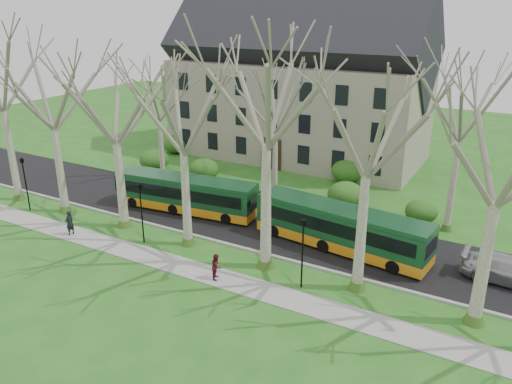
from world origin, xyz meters
The scene contains 14 objects.
ground centered at (0.00, 0.00, 0.00)m, with size 120.00×120.00×0.00m, color #23641C.
sidewalk centered at (0.00, -2.50, 0.03)m, with size 70.00×2.00×0.06m, color gray.
road centered at (0.00, 5.50, 0.03)m, with size 80.00×8.00×0.06m, color black.
curb centered at (0.00, 1.50, 0.07)m, with size 80.00×0.25×0.14m, color #A5A39E.
building centered at (-6.00, 24.00, 8.07)m, with size 26.50×12.20×16.00m.
tree_row_verge centered at (0.00, 0.30, 7.00)m, with size 49.00×7.00×14.00m.
tree_row_far centered at (-1.33, 11.00, 6.00)m, with size 33.00×7.00×12.00m.
lamp_row centered at (0.00, -1.00, 2.57)m, with size 36.22×0.22×4.30m.
hedges centered at (-4.67, 14.00, 1.00)m, with size 30.60×8.60×2.00m.
bus_lead centered at (-6.77, 5.00, 1.50)m, with size 11.56×2.41×2.89m, color #124021, non-canonical shape.
bus_follow centered at (6.21, 4.77, 1.57)m, with size 12.06×2.51×3.01m, color #124021, non-canonical shape.
sedan centered at (16.51, 5.46, 0.84)m, with size 2.19×5.39×1.56m, color #ACACB1.
pedestrian_a centered at (-11.35, -2.68, 0.96)m, with size 0.66×0.43×1.81m, color black.
pedestrian_b centered at (1.18, -2.64, 0.86)m, with size 0.78×0.61×1.60m, color #50121E.
Camera 1 is at (16.16, -24.43, 15.51)m, focal length 35.00 mm.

